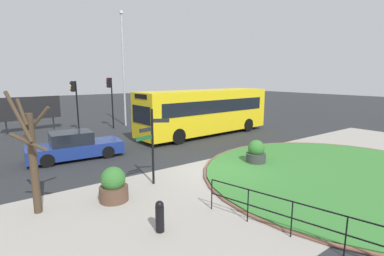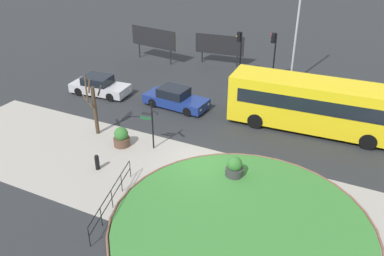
{
  "view_description": "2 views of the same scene",
  "coord_description": "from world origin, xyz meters",
  "px_view_note": "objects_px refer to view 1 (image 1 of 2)",
  "views": [
    {
      "loc": [
        -8.41,
        -9.14,
        4.19
      ],
      "look_at": [
        -0.72,
        1.28,
        1.85
      ],
      "focal_mm": 26.62,
      "sensor_mm": 36.0,
      "label": 1
    },
    {
      "loc": [
        7.75,
        -17.01,
        12.41
      ],
      "look_at": [
        -1.18,
        1.2,
        1.44
      ],
      "focal_mm": 37.96,
      "sensor_mm": 36.0,
      "label": 2
    }
  ],
  "objects_px": {
    "bus_yellow": "(205,111)",
    "planter_near_signpost": "(256,153)",
    "car_near_lane": "(75,146)",
    "street_tree_bare": "(32,155)",
    "bollard_foreground": "(160,216)",
    "traffic_light_near": "(110,92)",
    "traffic_light_far": "(75,95)",
    "planter_kerbside": "(114,186)",
    "lamppost_tall": "(123,67)",
    "signpost_directional": "(152,142)",
    "billboard_left": "(29,109)"
  },
  "relations": [
    {
      "from": "traffic_light_near",
      "to": "lamppost_tall",
      "type": "height_order",
      "value": "lamppost_tall"
    },
    {
      "from": "traffic_light_near",
      "to": "lamppost_tall",
      "type": "distance_m",
      "value": 2.58
    },
    {
      "from": "car_near_lane",
      "to": "street_tree_bare",
      "type": "xyz_separation_m",
      "value": [
        -2.56,
        -5.6,
        1.22
      ]
    },
    {
      "from": "bollard_foreground",
      "to": "lamppost_tall",
      "type": "xyz_separation_m",
      "value": [
        6.29,
        16.73,
        4.56
      ]
    },
    {
      "from": "bus_yellow",
      "to": "street_tree_bare",
      "type": "relative_size",
      "value": 2.8
    },
    {
      "from": "planter_near_signpost",
      "to": "billboard_left",
      "type": "bearing_deg",
      "value": 115.34
    },
    {
      "from": "traffic_light_near",
      "to": "planter_near_signpost",
      "type": "height_order",
      "value": "traffic_light_near"
    },
    {
      "from": "traffic_light_near",
      "to": "lamppost_tall",
      "type": "bearing_deg",
      "value": -159.07
    },
    {
      "from": "traffic_light_far",
      "to": "planter_kerbside",
      "type": "distance_m",
      "value": 13.78
    },
    {
      "from": "planter_near_signpost",
      "to": "planter_kerbside",
      "type": "relative_size",
      "value": 0.99
    },
    {
      "from": "signpost_directional",
      "to": "traffic_light_far",
      "type": "relative_size",
      "value": 0.78
    },
    {
      "from": "planter_near_signpost",
      "to": "street_tree_bare",
      "type": "distance_m",
      "value": 9.5
    },
    {
      "from": "bollard_foreground",
      "to": "traffic_light_far",
      "type": "distance_m",
      "value": 16.35
    },
    {
      "from": "signpost_directional",
      "to": "traffic_light_near",
      "type": "xyz_separation_m",
      "value": [
        3.28,
        12.92,
        1.28
      ]
    },
    {
      "from": "planter_near_signpost",
      "to": "car_near_lane",
      "type": "bearing_deg",
      "value": 137.7
    },
    {
      "from": "traffic_light_near",
      "to": "street_tree_bare",
      "type": "bearing_deg",
      "value": 58.85
    },
    {
      "from": "signpost_directional",
      "to": "car_near_lane",
      "type": "distance_m",
      "value": 5.9
    },
    {
      "from": "bollard_foreground",
      "to": "planter_near_signpost",
      "type": "relative_size",
      "value": 0.76
    },
    {
      "from": "bollard_foreground",
      "to": "billboard_left",
      "type": "bearing_deg",
      "value": 92.12
    },
    {
      "from": "planter_kerbside",
      "to": "street_tree_bare",
      "type": "bearing_deg",
      "value": 166.13
    },
    {
      "from": "signpost_directional",
      "to": "traffic_light_near",
      "type": "relative_size",
      "value": 0.73
    },
    {
      "from": "street_tree_bare",
      "to": "bus_yellow",
      "type": "bearing_deg",
      "value": 28.42
    },
    {
      "from": "traffic_light_far",
      "to": "bus_yellow",
      "type": "bearing_deg",
      "value": 141.62
    },
    {
      "from": "lamppost_tall",
      "to": "car_near_lane",
      "type": "bearing_deg",
      "value": -128.23
    },
    {
      "from": "signpost_directional",
      "to": "bollard_foreground",
      "type": "bearing_deg",
      "value": -115.68
    },
    {
      "from": "car_near_lane",
      "to": "traffic_light_near",
      "type": "relative_size",
      "value": 1.15
    },
    {
      "from": "traffic_light_far",
      "to": "planter_kerbside",
      "type": "height_order",
      "value": "traffic_light_far"
    },
    {
      "from": "traffic_light_far",
      "to": "lamppost_tall",
      "type": "bearing_deg",
      "value": -168.38
    },
    {
      "from": "planter_near_signpost",
      "to": "street_tree_bare",
      "type": "xyz_separation_m",
      "value": [
        -9.38,
        0.61,
        1.33
      ]
    },
    {
      "from": "traffic_light_near",
      "to": "traffic_light_far",
      "type": "bearing_deg",
      "value": -0.08
    },
    {
      "from": "billboard_left",
      "to": "planter_kerbside",
      "type": "relative_size",
      "value": 3.69
    },
    {
      "from": "car_near_lane",
      "to": "street_tree_bare",
      "type": "bearing_deg",
      "value": -110.59
    },
    {
      "from": "bus_yellow",
      "to": "car_near_lane",
      "type": "height_order",
      "value": "bus_yellow"
    },
    {
      "from": "traffic_light_near",
      "to": "planter_kerbside",
      "type": "bearing_deg",
      "value": 67.78
    },
    {
      "from": "traffic_light_far",
      "to": "street_tree_bare",
      "type": "height_order",
      "value": "traffic_light_far"
    },
    {
      "from": "bollard_foreground",
      "to": "billboard_left",
      "type": "xyz_separation_m",
      "value": [
        -0.69,
        18.56,
        1.31
      ]
    },
    {
      "from": "bollard_foreground",
      "to": "bus_yellow",
      "type": "relative_size",
      "value": 0.08
    },
    {
      "from": "traffic_light_near",
      "to": "signpost_directional",
      "type": "bearing_deg",
      "value": 74.21
    },
    {
      "from": "bus_yellow",
      "to": "planter_near_signpost",
      "type": "distance_m",
      "value": 7.61
    },
    {
      "from": "street_tree_bare",
      "to": "lamppost_tall",
      "type": "bearing_deg",
      "value": 56.93
    },
    {
      "from": "car_near_lane",
      "to": "traffic_light_near",
      "type": "height_order",
      "value": "traffic_light_near"
    },
    {
      "from": "lamppost_tall",
      "to": "street_tree_bare",
      "type": "relative_size",
      "value": 2.48
    },
    {
      "from": "signpost_directional",
      "to": "bollard_foreground",
      "type": "height_order",
      "value": "signpost_directional"
    },
    {
      "from": "signpost_directional",
      "to": "planter_near_signpost",
      "type": "distance_m",
      "value": 5.49
    },
    {
      "from": "lamppost_tall",
      "to": "planter_near_signpost",
      "type": "distance_m",
      "value": 14.83
    },
    {
      "from": "signpost_directional",
      "to": "bus_yellow",
      "type": "height_order",
      "value": "bus_yellow"
    },
    {
      "from": "signpost_directional",
      "to": "street_tree_bare",
      "type": "relative_size",
      "value": 0.79
    },
    {
      "from": "lamppost_tall",
      "to": "planter_near_signpost",
      "type": "relative_size",
      "value": 7.93
    },
    {
      "from": "car_near_lane",
      "to": "planter_near_signpost",
      "type": "distance_m",
      "value": 9.22
    },
    {
      "from": "bollard_foreground",
      "to": "traffic_light_far",
      "type": "bearing_deg",
      "value": 82.72
    }
  ]
}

